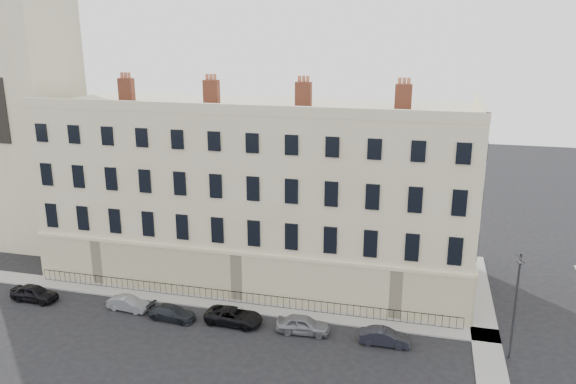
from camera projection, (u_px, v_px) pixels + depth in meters
name	position (u px, v px, depth m)	size (l,w,h in m)	color
ground	(292.00, 349.00, 38.42)	(160.00, 160.00, 0.00)	black
terrace	(258.00, 191.00, 48.91)	(36.22, 12.22, 17.00)	beige
church_tower	(21.00, 56.00, 53.37)	(8.00, 8.13, 44.00)	beige
pavement_terrace	(187.00, 299.00, 45.42)	(48.00, 2.00, 0.12)	gray
pavement_east_return	(482.00, 316.00, 42.80)	(2.00, 24.00, 0.12)	gray
railings	(235.00, 297.00, 44.71)	(35.00, 0.04, 0.96)	black
car_a	(34.00, 293.00, 45.17)	(1.56, 3.87, 1.32)	black
car_b	(128.00, 304.00, 43.65)	(1.16, 3.32, 1.09)	slate
car_c	(172.00, 313.00, 42.25)	(1.52, 3.73, 1.08)	black
car_d	(234.00, 316.00, 41.61)	(1.99, 4.33, 1.20)	black
car_e	(303.00, 324.00, 40.34)	(1.55, 3.86, 1.31)	slate
car_f	(385.00, 337.00, 38.83)	(1.22, 3.49, 1.15)	black
streetlamp	(515.00, 302.00, 36.13)	(0.48, 1.61, 7.50)	#2F2F34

